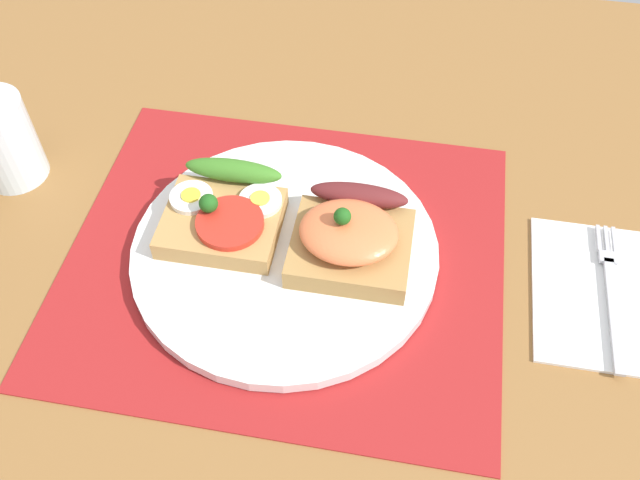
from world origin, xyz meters
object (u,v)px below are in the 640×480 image
Objects in this scene: drinking_glass at (2,140)px; fork at (611,290)px; sandwich_salmon at (350,239)px; napkin at (606,294)px; plate at (285,250)px; sandwich_egg_tomato at (224,213)px.

fork is at bearing -4.90° from drinking_glass.
sandwich_salmon is 0.69× the size of napkin.
plate is 27.70cm from drinking_glass.
fork is at bearing 1.57° from plate.
plate is 3.08× the size of drinking_glass.
drinking_glass is (-26.97, 5.36, 3.34)cm from plate.
fork is (21.43, 0.56, -2.64)cm from sandwich_salmon.
plate is at bearing -11.24° from drinking_glass.
sandwich_egg_tomato reaches higher than fork.
sandwich_egg_tomato is at bearing 178.56° from fork.
sandwich_egg_tomato is (-5.50, 1.55, 1.98)cm from plate.
drinking_glass is at bearing 169.94° from sandwich_egg_tomato.
napkin is 1.00× the size of fork.
fork is (0.27, 0.13, 0.46)cm from napkin.
plate is 2.65× the size of sandwich_egg_tomato.
sandwich_salmon is (5.48, 0.18, 2.54)cm from plate.
sandwich_salmon reaches higher than fork.
sandwich_salmon is at bearing -178.82° from napkin.
napkin is (21.16, 0.44, -3.10)cm from sandwich_salmon.
drinking_glass is at bearing 168.76° from plate.
napkin is (32.14, -0.94, -2.54)cm from sandwich_egg_tomato.
drinking_glass is at bearing 170.92° from sandwich_salmon.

